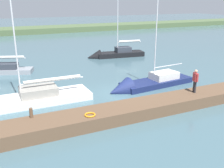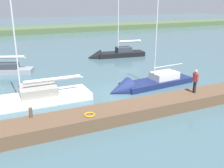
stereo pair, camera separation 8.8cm
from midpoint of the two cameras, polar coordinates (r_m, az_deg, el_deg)
The scene contains 9 objects.
ground_plane at distance 21.10m, azimuth 1.78°, elevation -2.10°, with size 200.00×200.00×0.00m, color #42606B.
far_shoreline at distance 64.10m, azimuth -17.16°, elevation 10.63°, with size 180.00×8.00×2.40m, color #4C603D.
dock_pier at distance 17.65m, azimuth 7.83°, elevation -5.00°, with size 19.56×2.10×0.79m, color brown.
mooring_post_near at distance 15.64m, azimuth -17.39°, elevation -6.03°, with size 0.19×0.19×0.59m, color brown.
life_ring_buoy at distance 15.34m, azimuth -4.98°, elevation -6.70°, with size 0.66×0.66×0.10m, color orange.
sailboat_outer_mooring at distance 22.64m, azimuth 6.88°, elevation -0.32°, with size 8.32×2.82×8.67m.
sailboat_behind_pier at distance 34.73m, azimuth 0.08°, elevation 6.27°, with size 7.78×2.85×8.05m.
sailboat_far_right at distance 19.92m, azimuth -22.45°, elevation -4.37°, with size 10.43×2.54×11.45m.
person_on_dock at distance 19.63m, azimuth 17.58°, elevation 0.98°, with size 0.34×0.63×1.71m.
Camera 1 is at (9.04, 17.66, 7.20)m, focal length 41.93 mm.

